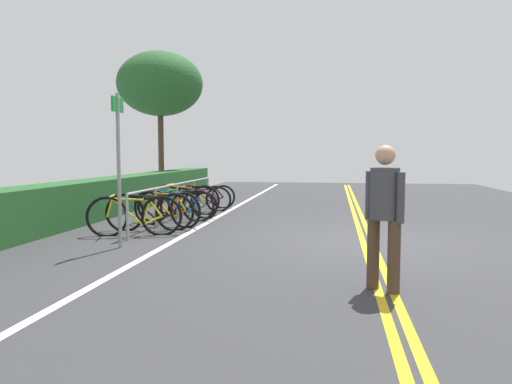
{
  "coord_description": "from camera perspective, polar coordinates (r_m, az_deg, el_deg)",
  "views": [
    {
      "loc": [
        -8.68,
        0.58,
        1.55
      ],
      "look_at": [
        1.37,
        2.19,
        0.73
      ],
      "focal_mm": 34.47,
      "sensor_mm": 36.0,
      "label": 1
    }
  ],
  "objects": [
    {
      "name": "bicycle_1",
      "position": [
        9.94,
        -12.19,
        -2.27
      ],
      "size": [
        0.51,
        1.73,
        0.79
      ],
      "color": "black",
      "rests_on": "ground_plane"
    },
    {
      "name": "bicycle_2",
      "position": [
        10.49,
        -10.36,
        -1.91
      ],
      "size": [
        0.64,
        1.67,
        0.79
      ],
      "color": "black",
      "rests_on": "ground_plane"
    },
    {
      "name": "bicycle_5",
      "position": [
        12.45,
        -8.16,
        -0.86
      ],
      "size": [
        0.46,
        1.79,
        0.79
      ],
      "color": "black",
      "rests_on": "ground_plane"
    },
    {
      "name": "sign_post_near",
      "position": [
        8.2,
        -15.66,
        4.0
      ],
      "size": [
        0.36,
        0.06,
        2.49
      ],
      "color": "gray",
      "rests_on": "ground_plane"
    },
    {
      "name": "ground_plane",
      "position": [
        8.84,
        12.79,
        -5.74
      ],
      "size": [
        33.2,
        12.45,
        0.05
      ],
      "primitive_type": "cube",
      "color": "#353538"
    },
    {
      "name": "bike_rack",
      "position": [
        11.49,
        -9.13,
        -0.08
      ],
      "size": [
        5.62,
        0.05,
        0.84
      ],
      "color": "#9EA0A5",
      "rests_on": "ground_plane"
    },
    {
      "name": "hedge_backdrop",
      "position": [
        13.64,
        -15.23,
        -0.14
      ],
      "size": [
        14.57,
        0.88,
        0.91
      ],
      "primitive_type": "cube",
      "color": "#235626",
      "rests_on": "ground_plane"
    },
    {
      "name": "bicycle_4",
      "position": [
        11.8,
        -8.1,
        -1.41
      ],
      "size": [
        0.5,
        1.64,
        0.68
      ],
      "color": "black",
      "rests_on": "ground_plane"
    },
    {
      "name": "bicycle_3",
      "position": [
        11.14,
        -9.25,
        -1.58
      ],
      "size": [
        0.51,
        1.7,
        0.76
      ],
      "color": "black",
      "rests_on": "ground_plane"
    },
    {
      "name": "pedestrian",
      "position": [
        5.61,
        14.67,
        -1.82
      ],
      "size": [
        0.34,
        0.4,
        1.63
      ],
      "color": "#4C3826",
      "rests_on": "ground_plane"
    },
    {
      "name": "centre_line_yellow_inner",
      "position": [
        8.84,
        13.32,
        -5.57
      ],
      "size": [
        29.88,
        0.1,
        0.0
      ],
      "primitive_type": "cube",
      "color": "gold",
      "rests_on": "ground_plane"
    },
    {
      "name": "bike_lane_stripe_white",
      "position": [
        9.24,
        -8.44,
        -5.06
      ],
      "size": [
        29.88,
        0.12,
        0.0
      ],
      "primitive_type": "cube",
      "color": "white",
      "rests_on": "ground_plane"
    },
    {
      "name": "bicycle_7",
      "position": [
        13.69,
        -5.9,
        -0.54
      ],
      "size": [
        0.53,
        1.64,
        0.69
      ],
      "color": "black",
      "rests_on": "ground_plane"
    },
    {
      "name": "bicycle_0",
      "position": [
        9.4,
        -13.9,
        -2.7
      ],
      "size": [
        0.61,
        1.71,
        0.79
      ],
      "color": "black",
      "rests_on": "ground_plane"
    },
    {
      "name": "centre_line_yellow_outer",
      "position": [
        8.83,
        12.28,
        -5.57
      ],
      "size": [
        29.88,
        0.1,
        0.0
      ],
      "primitive_type": "cube",
      "color": "gold",
      "rests_on": "ground_plane"
    },
    {
      "name": "tree_mid",
      "position": [
        19.09,
        -11.08,
        12.17
      ],
      "size": [
        3.18,
        3.18,
        5.29
      ],
      "color": "#473323",
      "rests_on": "ground_plane"
    },
    {
      "name": "bicycle_6",
      "position": [
        12.99,
        -6.58,
        -0.8
      ],
      "size": [
        0.47,
        1.67,
        0.7
      ],
      "color": "black",
      "rests_on": "ground_plane"
    }
  ]
}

